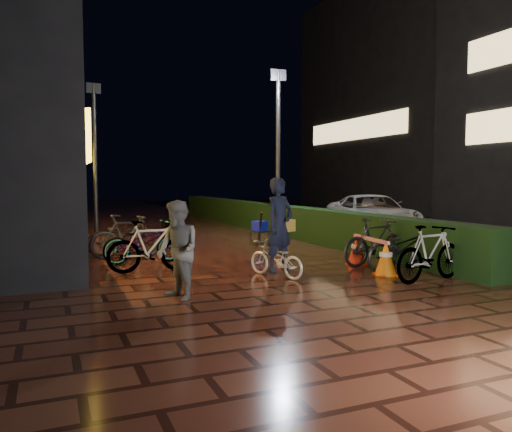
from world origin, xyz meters
name	(u,v)px	position (x,y,z in m)	size (l,w,h in m)	color
ground	(287,279)	(0.00, 0.00, 0.00)	(80.00, 80.00, 0.00)	#381911
asphalt_road	(455,233)	(9.00, 5.00, 0.00)	(11.00, 60.00, 0.01)	black
hedge	(271,218)	(3.30, 8.00, 0.50)	(0.70, 20.00, 1.00)	black
bystander_person	(178,250)	(-2.28, -0.79, 0.77)	(0.75, 0.58, 1.54)	#505052
van	(371,215)	(6.02, 5.75, 0.68)	(2.25, 4.87, 1.35)	#A0A0A5
lamp_post_hedge	(278,145)	(2.91, 6.60, 2.99)	(0.52, 0.17, 5.44)	black
lamp_post_sf	(95,152)	(-2.56, 9.77, 2.84)	(0.50, 0.16, 5.16)	black
cyclist	(278,240)	(-0.09, 0.22, 0.70)	(0.93, 1.40, 1.90)	silver
traffic_barrier	(370,254)	(2.02, 0.21, 0.33)	(0.60, 1.66, 0.67)	orange
cart_assembly	(260,227)	(1.55, 4.95, 0.49)	(0.64, 0.69, 0.96)	black
parked_bikes_storefront	(135,240)	(-2.30, 3.20, 0.49)	(2.09, 3.45, 1.04)	black
parked_bikes_hedge	(401,247)	(2.41, -0.27, 0.50)	(2.07, 2.48, 1.04)	black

